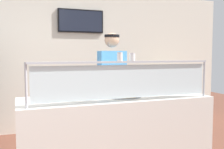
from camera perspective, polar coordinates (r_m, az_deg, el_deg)
name	(u,v)px	position (r m, az deg, el deg)	size (l,w,h in m)	color
shop_rear_unit	(75,59)	(5.10, -8.13, 3.40)	(6.62, 0.13, 2.70)	silver
serving_counter	(116,137)	(3.15, 0.82, -13.58)	(2.22, 0.75, 0.95)	silver
sneeze_guard	(127,76)	(2.71, 3.24, -0.31)	(2.04, 0.06, 0.43)	#B2B5BC
pizza_tray	(122,95)	(3.10, 2.24, -4.51)	(0.48, 0.48, 0.04)	#9EA0A8
pizza_server	(124,93)	(3.09, 2.60, -4.15)	(0.07, 0.28, 0.01)	#ADAFB7
parmesan_shaker	(120,57)	(2.68, 1.75, 3.85)	(0.06, 0.06, 0.09)	white
pepper_flake_shaker	(132,57)	(2.73, 4.49, 3.79)	(0.06, 0.06, 0.09)	white
worker_figure	(112,85)	(3.71, 0.07, -2.42)	(0.41, 0.50, 1.76)	#23232D
prep_shelf	(170,104)	(5.47, 12.76, -6.40)	(0.70, 0.55, 0.86)	#B7BABF
pizza_box_stack	(171,79)	(5.40, 12.85, -0.97)	(0.47, 0.46, 0.18)	tan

